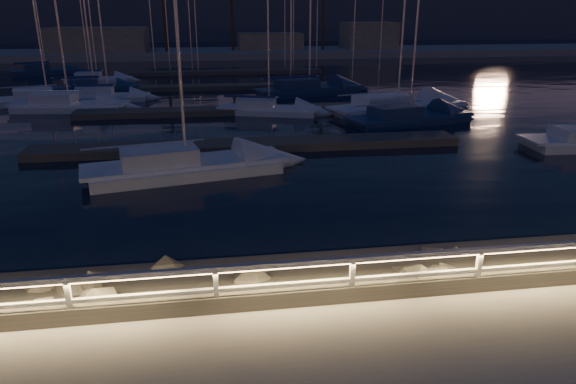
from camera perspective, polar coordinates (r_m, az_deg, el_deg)
name	(u,v)px	position (r m, az deg, el deg)	size (l,w,h in m)	color
ground	(308,303)	(11.70, 2.19, -12.20)	(400.00, 400.00, 0.00)	#A29B93
harbor_water	(235,106)	(41.64, -5.94, 9.53)	(400.00, 440.00, 0.60)	black
guard_rail	(305,272)	(11.30, 1.89, -8.89)	(44.11, 0.12, 1.06)	silver
riprap	(478,272)	(13.98, 20.37, -8.35)	(37.46, 2.68, 1.41)	#5E5A51
floating_docks	(234,96)	(42.82, -6.05, 10.56)	(22.00, 36.00, 0.40)	#5F564F
far_shore	(219,51)	(84.04, -7.65, 15.29)	(160.00, 14.00, 5.20)	#A29B93
distant_hills	(126,17)	(144.88, -17.53, 18.05)	(230.00, 37.50, 18.00)	#394358
sailboat_b	(181,165)	(22.65, -11.84, 2.97)	(8.95, 4.30, 14.71)	silver
sailboat_c	(406,117)	(33.54, 13.01, 8.13)	(8.72, 4.63, 14.26)	navy
sailboat_e	(107,96)	(43.85, -19.50, 10.05)	(6.28, 2.00, 10.68)	silver
sailboat_f	(66,105)	(40.31, -23.40, 8.91)	(8.34, 3.42, 13.81)	silver
sailboat_g	(266,108)	(35.96, -2.42, 9.27)	(7.27, 4.09, 11.92)	silver
sailboat_h	(394,106)	(37.01, 11.70, 9.30)	(10.37, 5.52, 16.90)	silver
sailboat_i	(92,88)	(48.82, -20.94, 10.78)	(7.26, 3.04, 12.08)	navy
sailboat_j	(45,97)	(44.55, -25.39, 9.47)	(7.87, 4.46, 12.95)	silver
sailboat_k	(307,89)	(44.62, 2.08, 11.37)	(9.80, 5.46, 16.04)	navy
sailboat_m	(44,71)	(65.11, -25.47, 12.07)	(7.25, 4.61, 12.11)	navy
sailboat_n	(96,79)	(55.81, -20.59, 11.72)	(6.56, 2.09, 11.10)	silver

